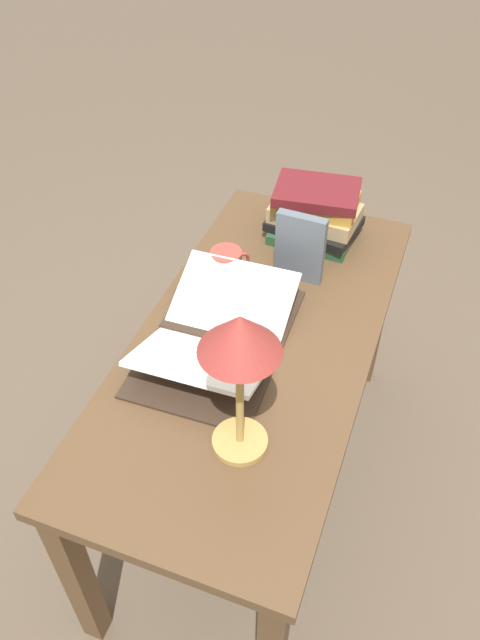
{
  "coord_description": "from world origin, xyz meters",
  "views": [
    {
      "loc": [
        1.14,
        0.37,
        1.94
      ],
      "look_at": [
        0.03,
        -0.04,
        0.81
      ],
      "focal_mm": 35.0,
      "sensor_mm": 36.0,
      "label": 1
    }
  ],
  "objects": [
    {
      "name": "ground_plane",
      "position": [
        0.0,
        0.0,
        0.0
      ],
      "size": [
        12.0,
        12.0,
        0.0
      ],
      "primitive_type": "plane",
      "color": "brown"
    },
    {
      "name": "reading_desk",
      "position": [
        0.0,
        0.0,
        0.62
      ],
      "size": [
        1.36,
        0.63,
        0.73
      ],
      "color": "brown",
      "rests_on": "ground_plane"
    },
    {
      "name": "open_book",
      "position": [
        0.06,
        -0.09,
        0.76
      ],
      "size": [
        0.54,
        0.36,
        0.1
      ],
      "rotation": [
        0.0,
        0.0,
        0.02
      ],
      "color": "#38281E",
      "rests_on": "reading_desk"
    },
    {
      "name": "book_stack_tall",
      "position": [
        -0.5,
        0.02,
        0.82
      ],
      "size": [
        0.24,
        0.3,
        0.18
      ],
      "color": "#234C2D",
      "rests_on": "reading_desk"
    },
    {
      "name": "book_standing_upright",
      "position": [
        -0.28,
        0.03,
        0.84
      ],
      "size": [
        0.04,
        0.15,
        0.22
      ],
      "rotation": [
        0.0,
        0.0,
        -0.04
      ],
      "color": "slate",
      "rests_on": "reading_desk"
    },
    {
      "name": "reading_lamp",
      "position": [
        0.34,
        0.08,
        1.05
      ],
      "size": [
        0.17,
        0.17,
        0.41
      ],
      "color": "tan",
      "rests_on": "reading_desk"
    },
    {
      "name": "coffee_mug",
      "position": [
        -0.2,
        -0.17,
        0.78
      ],
      "size": [
        0.11,
        0.1,
        0.1
      ],
      "rotation": [
        0.0,
        0.0,
        2.41
      ],
      "color": "#B74238",
      "rests_on": "reading_desk"
    }
  ]
}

